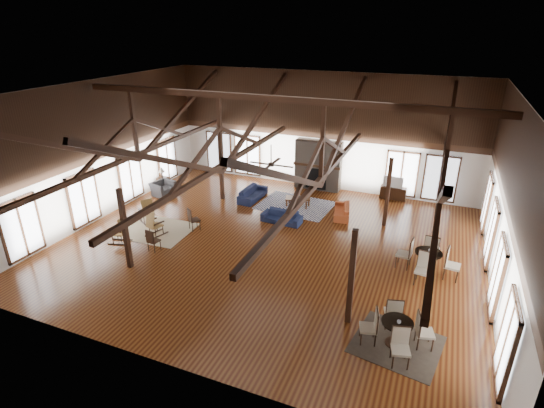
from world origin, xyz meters
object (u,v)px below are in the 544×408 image
at_px(armchair, 163,188).
at_px(cafe_table_near, 397,329).
at_px(cafe_table_far, 428,258).
at_px(coffee_table, 298,199).
at_px(sofa_navy_left, 253,194).
at_px(sofa_orange, 342,210).
at_px(sofa_navy_front, 282,217).
at_px(tv_console, 393,193).

xyz_separation_m(armchair, cafe_table_near, (12.48, -6.75, 0.18)).
relative_size(armchair, cafe_table_far, 0.48).
bearing_deg(coffee_table, sofa_navy_left, 160.84).
distance_m(sofa_orange, cafe_table_near, 8.44).
xyz_separation_m(sofa_navy_left, sofa_orange, (4.61, -0.26, -0.04)).
bearing_deg(sofa_navy_left, sofa_navy_front, -128.37).
xyz_separation_m(sofa_navy_left, coffee_table, (2.39, -0.02, 0.11)).
bearing_deg(tv_console, sofa_navy_front, -131.75).
bearing_deg(tv_console, armchair, -160.16).
distance_m(sofa_navy_front, cafe_table_near, 8.29).
height_order(cafe_table_near, cafe_table_far, cafe_table_far).
xyz_separation_m(sofa_orange, cafe_table_near, (3.39, -7.73, 0.27)).
bearing_deg(sofa_navy_front, sofa_navy_left, 142.63).
bearing_deg(armchair, tv_console, -56.88).
height_order(sofa_orange, tv_console, tv_console).
bearing_deg(cafe_table_near, coffee_table, 125.09).
bearing_deg(cafe_table_far, sofa_navy_front, 163.25).
distance_m(sofa_navy_front, sofa_navy_left, 3.03).
xyz_separation_m(sofa_navy_left, cafe_table_near, (7.99, -7.99, 0.23)).
bearing_deg(sofa_navy_front, tv_console, 51.19).
xyz_separation_m(sofa_navy_front, cafe_table_far, (6.22, -1.87, 0.31)).
distance_m(sofa_navy_left, cafe_table_near, 11.30).
distance_m(sofa_navy_front, cafe_table_far, 6.50).
height_order(sofa_navy_left, armchair, armchair).
relative_size(sofa_navy_front, tv_console, 1.42).
xyz_separation_m(sofa_orange, tv_console, (1.89, 2.99, 0.06)).
height_order(armchair, cafe_table_far, cafe_table_far).
bearing_deg(tv_console, sofa_orange, -122.36).
bearing_deg(sofa_orange, coffee_table, -108.30).
relative_size(cafe_table_far, tv_console, 1.76).
relative_size(sofa_orange, cafe_table_far, 0.78).
relative_size(coffee_table, cafe_table_near, 0.64).
relative_size(sofa_navy_left, armchair, 1.85).
relative_size(sofa_navy_front, coffee_table, 1.37).
height_order(sofa_navy_front, cafe_table_far, cafe_table_far).
relative_size(armchair, cafe_table_near, 0.52).
relative_size(sofa_navy_left, cafe_table_near, 0.96).
xyz_separation_m(sofa_navy_front, sofa_navy_left, (-2.31, 1.96, 0.03)).
height_order(sofa_navy_left, sofa_orange, sofa_navy_left).
bearing_deg(coffee_table, tv_console, 14.95).
xyz_separation_m(sofa_orange, armchair, (-9.09, -0.98, 0.09)).
xyz_separation_m(sofa_navy_front, tv_console, (4.19, 4.69, 0.05)).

